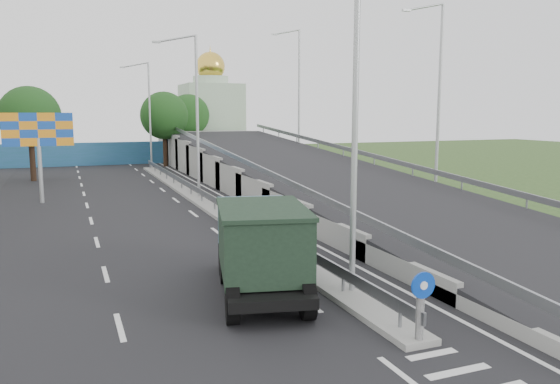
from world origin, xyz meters
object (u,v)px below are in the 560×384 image
lamp_post_near (350,102)px  church (211,114)px  dump_truck (259,243)px  lamp_post_far (148,109)px  billboard (38,135)px  sign_bollard (421,306)px  lamp_post_mid (194,108)px

lamp_post_near → church: church is taller
church → dump_truck: bearing=-103.0°
lamp_post_near → lamp_post_far: size_ratio=1.00×
lamp_post_far → church: size_ratio=0.73×
billboard → dump_truck: bearing=-71.6°
sign_bollard → billboard: bearing=109.2°
lamp_post_far → dump_truck: lamp_post_far is taller
church → sign_bollard: bearing=-99.8°
lamp_post_mid → church: (9.89, 34.00, -0.50)m
lamp_post_near → dump_truck: lamp_post_near is taller
lamp_post_mid → billboard: lamp_post_mid is taller
church → dump_truck: size_ratio=2.04×
sign_bollard → dump_truck: 5.71m
dump_truck → lamp_post_far: bearing=99.6°
lamp_post_mid → lamp_post_near: bearing=-90.0°
lamp_post_mid → billboard: (-9.11, 2.00, -1.62)m
lamp_post_near → lamp_post_mid: (0.00, 20.00, 0.00)m
lamp_post_near → billboard: 23.87m
lamp_post_near → lamp_post_mid: bearing=90.0°
church → dump_truck: (-12.16, -52.57, -3.75)m
sign_bollard → lamp_post_near: size_ratio=0.17×
lamp_post_mid → dump_truck: 19.18m
lamp_post_mid → lamp_post_far: same height
church → dump_truck: church is taller
billboard → lamp_post_mid: bearing=-12.4°
lamp_post_far → church: (9.89, 14.00, -0.50)m
billboard → sign_bollard: bearing=-70.8°
lamp_post_far → dump_truck: (-2.27, -38.57, -4.25)m
lamp_post_near → church: size_ratio=0.73×
billboard → dump_truck: size_ratio=0.81×
lamp_post_mid → lamp_post_far: 20.00m
sign_bollard → billboard: size_ratio=0.30×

